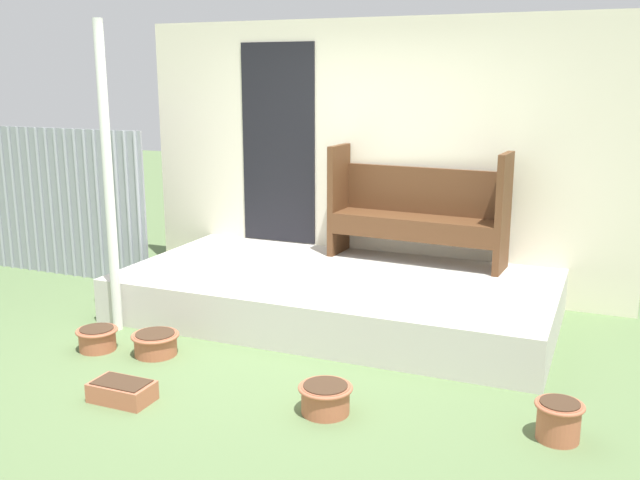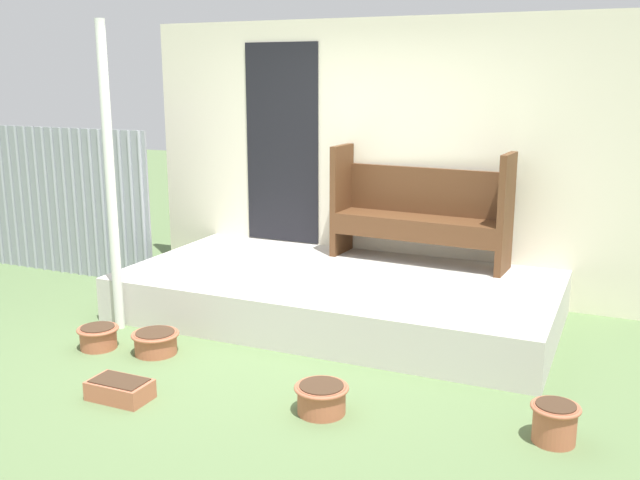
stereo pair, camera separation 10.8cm
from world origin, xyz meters
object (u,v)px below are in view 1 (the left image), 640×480
Objects in this scene: flower_pot_left at (97,338)px; planter_box_rect at (122,391)px; flower_pot_middle at (156,343)px; flower_pot_right at (325,397)px; bench at (418,207)px; flower_pot_far_right at (559,419)px; support_post at (108,181)px.

flower_pot_left is 0.99m from planter_box_rect.
flower_pot_middle is 1.05× the size of flower_pot_right.
bench reaches higher than flower_pot_middle.
bench is 4.08× the size of planter_box_rect.
flower_pot_middle is 2.94m from flower_pot_far_right.
flower_pot_middle is at bearing 166.15° from flower_pot_right.
flower_pot_middle is (0.62, -0.34, -1.15)m from support_post.
flower_pot_far_right reaches higher than flower_pot_left.
flower_pot_left is at bearing -168.93° from flower_pot_middle.
flower_pot_middle is 0.89× the size of planter_box_rect.
flower_pot_right is 1.21× the size of flower_pot_far_right.
flower_pot_middle is at bearing 11.07° from flower_pot_left.
support_post is 8.70× the size of flower_pot_far_right.
flower_pot_middle is at bearing 176.66° from flower_pot_far_right.
planter_box_rect is at bearing -50.61° from support_post.
flower_pot_left is 0.92× the size of flower_pot_right.
support_post reaches higher than flower_pot_right.
bench reaches higher than flower_pot_left.
flower_pot_middle is at bearing -28.70° from support_post.
flower_pot_left is at bearing -71.05° from support_post.
bench is 5.18× the size of flower_pot_left.
bench is 2.81m from flower_pot_far_right.
flower_pot_far_right is at bearing -53.26° from bench.
bench is 4.57× the size of flower_pot_middle.
planter_box_rect is (0.89, -1.08, -1.18)m from support_post.
flower_pot_far_right reaches higher than flower_pot_right.
flower_pot_right is at bearing -13.85° from flower_pot_middle.
planter_box_rect is at bearing -109.19° from bench.
flower_pot_left is at bearing 138.74° from planter_box_rect.
support_post is 6.89× the size of flower_pot_middle.
planter_box_rect is at bearing -41.26° from flower_pot_left.
planter_box_rect is (-2.67, -0.57, -0.06)m from flower_pot_far_right.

